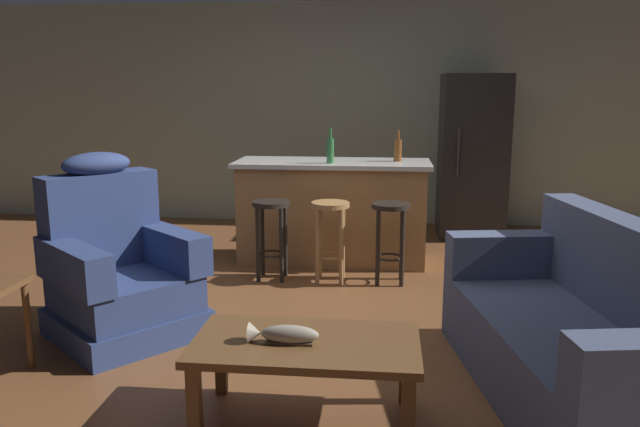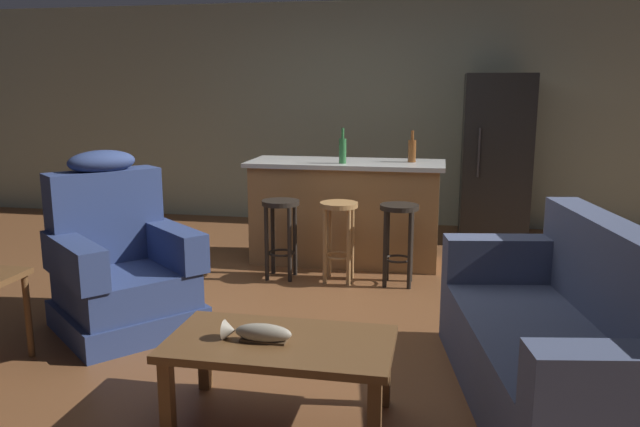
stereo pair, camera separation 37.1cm
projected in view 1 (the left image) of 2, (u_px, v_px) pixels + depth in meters
ground_plane at (316, 309)px, 4.63m from camera, size 12.00×12.00×0.00m
back_wall at (346, 114)px, 7.42m from camera, size 12.00×0.05×2.60m
coffee_table at (306, 351)px, 3.03m from camera, size 1.10×0.60×0.42m
fish_figurine at (283, 334)px, 2.98m from camera, size 0.34×0.10×0.10m
couch at (582, 337)px, 3.25m from camera, size 1.15×2.01×0.94m
recliner_near_lamp at (118, 272)px, 4.13m from camera, size 1.18×1.18×1.20m
kitchen_island at (332, 211)px, 5.85m from camera, size 1.80×0.70×0.95m
bar_stool_left at (272, 225)px, 5.29m from camera, size 0.32×0.32×0.68m
bar_stool_middle at (330, 227)px, 5.24m from camera, size 0.32×0.32×0.68m
bar_stool_right at (390, 228)px, 5.18m from camera, size 0.32×0.32×0.68m
refrigerator at (472, 156)px, 6.79m from camera, size 0.70×0.69×1.76m
bottle_tall_green at (398, 149)px, 5.73m from camera, size 0.07×0.07×0.29m
bottle_short_amber at (330, 150)px, 5.58m from camera, size 0.07×0.07×0.32m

